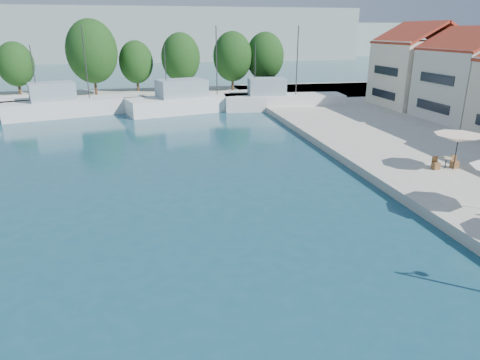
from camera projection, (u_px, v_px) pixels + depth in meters
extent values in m
cube|color=#A9A699|center=(146.00, 97.00, 60.72)|extent=(90.00, 16.00, 0.60)
cube|color=#98A69C|center=(75.00, 35.00, 139.83)|extent=(180.00, 40.00, 16.00)
cube|color=#98A69C|center=(266.00, 39.00, 172.50)|extent=(140.00, 40.00, 12.00)
cube|color=beige|center=(472.00, 85.00, 42.56)|extent=(8.00, 8.50, 7.00)
cube|color=#F4E4C3|center=(419.00, 74.00, 50.79)|extent=(8.60, 8.50, 7.50)
pyramid|color=#AE3126|center=(425.00, 24.00, 48.95)|extent=(9.00, 8.80, 1.80)
cube|color=silver|center=(77.00, 109.00, 49.38)|extent=(16.16, 8.47, 2.20)
cube|color=#8397A2|center=(52.00, 91.00, 47.62)|extent=(5.41, 4.37, 2.00)
cylinder|color=#2D2D2D|center=(85.00, 62.00, 48.41)|extent=(0.12, 0.12, 8.00)
cylinder|color=#2D2D2D|center=(34.00, 74.00, 46.24)|extent=(0.10, 0.10, 6.00)
cube|color=silver|center=(204.00, 104.00, 52.23)|extent=(18.89, 9.23, 2.20)
cube|color=#8397A2|center=(181.00, 88.00, 50.38)|extent=(6.23, 4.93, 2.00)
cylinder|color=#2D2D2D|center=(217.00, 61.00, 51.31)|extent=(0.12, 0.12, 8.00)
cylinder|color=#2D2D2D|center=(166.00, 71.00, 48.95)|extent=(0.10, 0.10, 6.00)
cube|color=silver|center=(284.00, 103.00, 52.81)|extent=(14.87, 5.10, 2.20)
cube|color=#8397A2|center=(267.00, 86.00, 51.88)|extent=(4.62, 3.30, 2.00)
cylinder|color=#2D2D2D|center=(297.00, 61.00, 51.29)|extent=(0.12, 0.12, 8.00)
cylinder|color=#2D2D2D|center=(255.00, 70.00, 51.06)|extent=(0.10, 0.10, 6.00)
cylinder|color=#3F2B19|center=(19.00, 83.00, 60.48)|extent=(0.36, 0.36, 3.23)
ellipsoid|color=#183410|center=(15.00, 64.00, 59.62)|extent=(4.90, 4.90, 6.13)
cylinder|color=#3F2B19|center=(95.00, 78.00, 60.03)|extent=(0.36, 0.36, 4.54)
ellipsoid|color=#183410|center=(92.00, 51.00, 58.83)|extent=(6.91, 6.91, 8.63)
cylinder|color=#3F2B19|center=(137.00, 80.00, 63.99)|extent=(0.36, 0.36, 3.25)
ellipsoid|color=#183410|center=(136.00, 62.00, 63.13)|extent=(4.94, 4.94, 6.17)
cylinder|color=#3F2B19|center=(182.00, 78.00, 63.83)|extent=(0.36, 0.36, 3.75)
ellipsoid|color=#183410|center=(181.00, 58.00, 62.84)|extent=(5.70, 5.70, 7.12)
cylinder|color=#3F2B19|center=(233.00, 77.00, 64.72)|extent=(0.36, 0.36, 3.82)
ellipsoid|color=#183410|center=(232.00, 56.00, 63.71)|extent=(5.80, 5.80, 7.25)
cylinder|color=#3F2B19|center=(265.00, 77.00, 66.13)|extent=(0.36, 0.36, 3.78)
ellipsoid|color=#183410|center=(265.00, 56.00, 65.13)|extent=(5.74, 5.74, 7.18)
cylinder|color=black|center=(456.00, 152.00, 27.65)|extent=(0.06, 0.06, 2.35)
cone|color=beige|center=(458.00, 138.00, 27.34)|extent=(3.05, 3.05, 0.50)
cylinder|color=black|center=(446.00, 163.00, 28.10)|extent=(0.06, 0.06, 0.74)
cylinder|color=tan|center=(446.00, 158.00, 27.98)|extent=(0.70, 0.70, 0.04)
cube|color=brown|center=(455.00, 165.00, 28.28)|extent=(0.42, 0.42, 0.46)
cube|color=brown|center=(436.00, 166.00, 28.01)|extent=(0.42, 0.42, 0.46)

